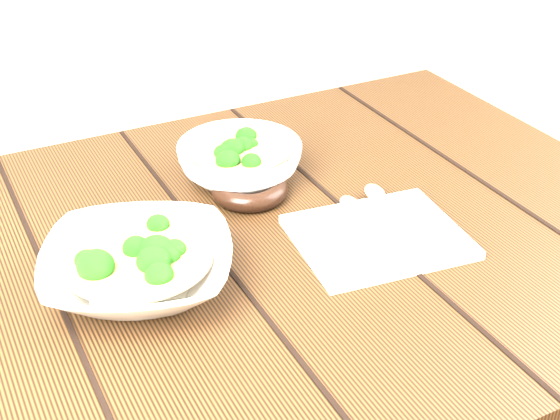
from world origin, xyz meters
name	(u,v)px	position (x,y,z in m)	size (l,w,h in m)	color
table	(233,322)	(0.00, 0.00, 0.63)	(1.20, 0.80, 0.75)	#37220F
soup_bowl_front	(138,267)	(-0.13, -0.03, 0.78)	(0.29, 0.29, 0.06)	white
soup_bowl_back	(240,161)	(0.09, 0.16, 0.78)	(0.18, 0.18, 0.06)	white
trivet	(249,189)	(0.08, 0.11, 0.76)	(0.11, 0.11, 0.03)	black
napkin	(378,237)	(0.18, -0.07, 0.76)	(0.21, 0.17, 0.01)	beige
spoon_left	(359,217)	(0.17, -0.03, 0.76)	(0.06, 0.17, 0.01)	#B1AD9C
spoon_right	(381,205)	(0.22, -0.02, 0.76)	(0.07, 0.17, 0.01)	#B1AD9C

